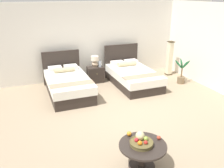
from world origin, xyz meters
TOP-DOWN VIEW (x-y plane):
  - ground_plane at (0.00, 0.00)m, footprint 10.32×9.93m
  - wall_back at (0.00, 3.17)m, footprint 10.32×0.12m
  - wall_side_right at (3.36, 0.40)m, footprint 0.12×5.53m
  - bed_near_window at (-1.10, 1.87)m, footprint 1.24×2.18m
  - bed_near_corner at (1.10, 1.88)m, footprint 1.29×2.17m
  - nightstand at (-0.00, 2.56)m, footprint 0.54×0.41m
  - table_lamp at (-0.00, 2.58)m, footprint 0.26×0.26m
  - vase at (0.16, 2.52)m, footprint 0.11×0.11m
  - coffee_table at (-0.54, -1.92)m, footprint 0.84×0.84m
  - fruit_bowl at (-0.56, -1.90)m, footprint 0.41×0.41m
  - loose_apple at (-0.19, -1.88)m, footprint 0.07×0.07m
  - loose_orange at (-0.64, -1.58)m, footprint 0.09×0.09m
  - floor_lamp_corner at (2.85, 2.35)m, footprint 0.21×0.21m
  - potted_palm at (2.71, 1.38)m, footprint 0.49×0.53m

SIDE VIEW (x-z plane):
  - ground_plane at x=0.00m, z-range -0.02..0.00m
  - nightstand at x=0.00m, z-range 0.00..0.55m
  - potted_palm at x=2.71m, z-range -0.15..0.74m
  - bed_near_corner at x=1.10m, z-range -0.30..0.89m
  - bed_near_window at x=-1.10m, z-range -0.26..0.88m
  - coffee_table at x=-0.54m, z-range 0.11..0.57m
  - loose_apple at x=-0.19m, z-range 0.46..0.54m
  - loose_orange at x=-0.64m, z-range 0.46..0.55m
  - fruit_bowl at x=-0.56m, z-range 0.42..0.64m
  - floor_lamp_corner at x=2.85m, z-range 0.00..1.27m
  - vase at x=0.16m, z-range 0.55..0.75m
  - table_lamp at x=0.00m, z-range 0.57..0.95m
  - wall_back at x=0.00m, z-range 0.00..2.67m
  - wall_side_right at x=3.36m, z-range 0.00..2.67m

